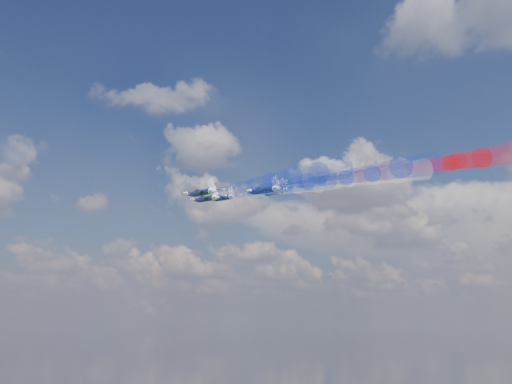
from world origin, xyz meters
The scene contains 16 objects.
jet_lead centered at (-36.12, 4.66, 158.02)m, with size 10.70×13.37×3.57m, color black, non-canonical shape.
trail_lead centered at (-9.68, -2.85, 155.89)m, with size 4.46×43.31×4.46m, color white, non-canonical shape.
jet_inner_left centered at (-29.64, -9.12, 154.88)m, with size 10.70×13.37×3.57m, color black, non-canonical shape.
trail_inner_left centered at (-3.21, -16.63, 152.75)m, with size 4.46×43.31×4.46m, color #1733C9, non-canonical shape.
jet_inner_right centered at (-22.15, 10.36, 159.38)m, with size 10.70×13.37×3.57m, color black, non-canonical shape.
trail_inner_right centered at (4.28, 2.85, 157.25)m, with size 4.46×43.31×4.46m, color red, non-canonical shape.
jet_outer_left centered at (-17.61, -23.26, 152.66)m, with size 10.70×13.37×3.57m, color black, non-canonical shape.
trail_outer_left centered at (8.82, -30.77, 150.53)m, with size 4.46×43.31×4.46m, color #1733C9, non-canonical shape.
jet_center_third centered at (-11.97, -1.99, 155.54)m, with size 10.70×13.37×3.57m, color black, non-canonical shape.
trail_center_third centered at (14.46, -9.50, 153.41)m, with size 4.46×43.31×4.46m, color white, non-canonical shape.
jet_outer_right centered at (-7.48, 19.03, 161.53)m, with size 10.70×13.37×3.57m, color black, non-canonical shape.
trail_outer_right centered at (18.95, 11.51, 159.40)m, with size 4.46×43.31×4.46m, color red, non-canonical shape.
jet_rear_left centered at (-4.17, -16.43, 152.58)m, with size 10.70×13.37×3.57m, color black, non-canonical shape.
trail_rear_left centered at (22.26, -23.94, 150.46)m, with size 4.46×43.31×4.46m, color #1733C9, non-canonical shape.
jet_rear_right centered at (3.48, 2.58, 157.13)m, with size 10.70×13.37×3.57m, color black, non-canonical shape.
trail_rear_right centered at (29.91, -4.93, 155.00)m, with size 4.46×43.31×4.46m, color red, non-canonical shape.
Camera 1 is at (85.95, -130.24, 121.79)m, focal length 44.93 mm.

